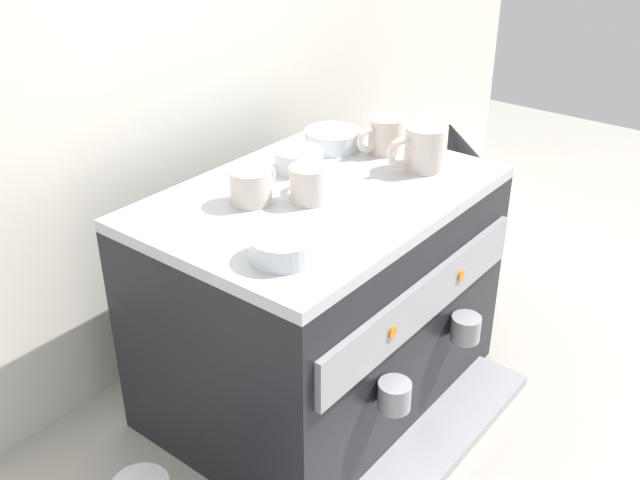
# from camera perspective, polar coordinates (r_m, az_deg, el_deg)

# --- Properties ---
(ground_plane) EXTENTS (4.00, 4.00, 0.00)m
(ground_plane) POSITION_cam_1_polar(r_m,az_deg,el_deg) (1.56, 0.00, -11.29)
(ground_plane) COLOR #9E998E
(tiled_backsplash_wall) EXTENTS (2.80, 0.03, 1.00)m
(tiled_backsplash_wall) POSITION_cam_1_polar(r_m,az_deg,el_deg) (1.53, -10.69, 8.96)
(tiled_backsplash_wall) COLOR silver
(tiled_backsplash_wall) RESTS_ON ground_plane
(espresso_machine) EXTENTS (0.64, 0.56, 0.45)m
(espresso_machine) POSITION_cam_1_polar(r_m,az_deg,el_deg) (1.43, 0.14, -4.50)
(espresso_machine) COLOR black
(espresso_machine) RESTS_ON ground_plane
(ceramic_cup_0) EXTENTS (0.09, 0.09, 0.06)m
(ceramic_cup_0) POSITION_cam_1_polar(r_m,az_deg,el_deg) (1.28, -0.88, 4.43)
(ceramic_cup_0) COLOR beige
(ceramic_cup_0) RESTS_ON espresso_machine
(ceramic_cup_1) EXTENTS (0.11, 0.07, 0.06)m
(ceramic_cup_1) POSITION_cam_1_polar(r_m,az_deg,el_deg) (1.28, -5.28, 4.21)
(ceramic_cup_1) COLOR beige
(ceramic_cup_1) RESTS_ON espresso_machine
(ceramic_cup_2) EXTENTS (0.11, 0.08, 0.07)m
(ceramic_cup_2) POSITION_cam_1_polar(r_m,az_deg,el_deg) (1.49, 5.06, 8.09)
(ceramic_cup_2) COLOR beige
(ceramic_cup_2) RESTS_ON espresso_machine
(ceramic_cup_3) EXTENTS (0.12, 0.08, 0.08)m
(ceramic_cup_3) POSITION_cam_1_polar(r_m,az_deg,el_deg) (1.41, 8.00, 7.04)
(ceramic_cup_3) COLOR beige
(ceramic_cup_3) RESTS_ON espresso_machine
(ceramic_bowl_0) EXTENTS (0.09, 0.09, 0.04)m
(ceramic_bowl_0) POSITION_cam_1_polar(r_m,az_deg,el_deg) (1.41, -1.65, 6.18)
(ceramic_bowl_0) COLOR silver
(ceramic_bowl_0) RESTS_ON espresso_machine
(ceramic_bowl_1) EXTENTS (0.10, 0.10, 0.04)m
(ceramic_bowl_1) POSITION_cam_1_polar(r_m,az_deg,el_deg) (1.10, -2.87, -0.62)
(ceramic_bowl_1) COLOR silver
(ceramic_bowl_1) RESTS_ON espresso_machine
(ceramic_bowl_2) EXTENTS (0.11, 0.11, 0.04)m
(ceramic_bowl_2) POSITION_cam_1_polar(r_m,az_deg,el_deg) (1.51, 0.97, 7.77)
(ceramic_bowl_2) COLOR silver
(ceramic_bowl_2) RESTS_ON espresso_machine
(coffee_grinder) EXTENTS (0.18, 0.18, 0.41)m
(coffee_grinder) POSITION_cam_1_polar(r_m,az_deg,el_deg) (1.87, 9.49, 2.78)
(coffee_grinder) COLOR #939399
(coffee_grinder) RESTS_ON ground_plane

